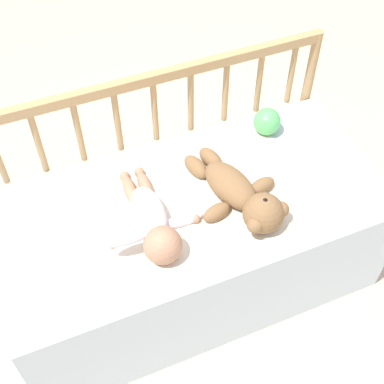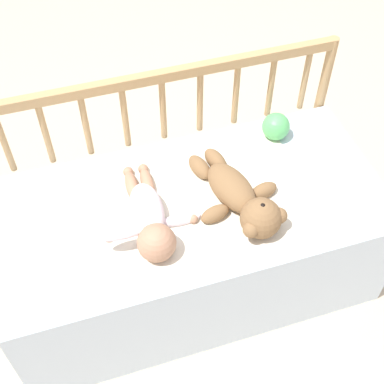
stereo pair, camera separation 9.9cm
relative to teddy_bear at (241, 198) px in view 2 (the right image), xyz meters
name	(u,v)px [view 2 (the right image)]	position (x,y,z in m)	size (l,w,h in m)	color
ground_plane	(192,276)	(-0.14, 0.07, -0.50)	(12.00, 12.00, 0.00)	#C6B293
crib_mattress	(192,243)	(-0.14, 0.07, -0.28)	(1.28, 0.61, 0.45)	silver
crib_rail	(164,119)	(-0.14, 0.40, 0.03)	(1.28, 0.04, 0.74)	tan
blanket	(188,207)	(-0.16, 0.05, -0.05)	(0.81, 0.54, 0.01)	silver
teddy_bear	(241,198)	(0.00, 0.00, 0.00)	(0.29, 0.43, 0.13)	olive
baby	(150,219)	(-0.29, 0.01, -0.01)	(0.33, 0.41, 0.12)	white
toy_ball	(276,127)	(0.24, 0.27, 0.00)	(0.10, 0.10, 0.10)	#59BF66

